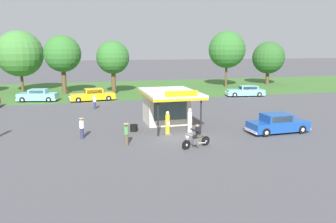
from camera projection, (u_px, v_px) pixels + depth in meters
name	position (u px, v px, depth m)	size (l,w,h in m)	color
ground_plane	(178.00, 137.00, 24.67)	(300.00, 300.00, 0.00)	#4C4C51
grass_verge_strip	(125.00, 89.00, 53.14)	(120.00, 24.00, 0.01)	#3D6B2D
service_station_kiosk	(167.00, 104.00, 28.68)	(4.30, 6.44, 3.44)	beige
gas_pump_nearside	(168.00, 124.00, 25.19)	(0.44, 0.44, 1.82)	slate
gas_pump_offside	(190.00, 122.00, 25.62)	(0.44, 0.44, 1.97)	slate
motorcycle_with_rider	(197.00, 138.00, 22.02)	(2.20, 0.96, 1.58)	black
featured_classic_sedan	(278.00, 124.00, 25.82)	(4.96, 2.00, 1.51)	#19479E
parked_car_second_row_spare	(93.00, 95.00, 41.21)	(5.75, 2.44, 1.52)	gold
parked_car_back_row_far_right	(170.00, 94.00, 42.35)	(5.34, 2.42, 1.47)	red
parked_car_back_row_left	(246.00, 91.00, 45.01)	(5.40, 2.53, 1.44)	#7AC6D1
parked_car_back_row_right	(38.00, 96.00, 40.84)	(5.08, 2.84, 1.51)	#7AC6D1
bystander_strolling_foreground	(95.00, 102.00, 35.59)	(0.34, 0.34, 1.57)	#2D3351
bystander_leaning_by_kiosk	(126.00, 134.00, 22.43)	(0.34, 0.34, 1.54)	brown
bystander_standing_back_lot	(82.00, 128.00, 24.11)	(0.34, 0.34, 1.54)	#2D3351
tree_oak_centre	(63.00, 54.00, 46.49)	(5.14, 5.14, 8.26)	brown
tree_oak_far_right	(227.00, 50.00, 54.87)	(6.09, 6.09, 9.22)	brown
tree_oak_distant_spare	(268.00, 58.00, 59.08)	(5.70, 5.70, 7.58)	brown
tree_oak_left	(113.00, 58.00, 46.63)	(4.64, 4.64, 7.49)	brown
tree_oak_far_left	(20.00, 55.00, 48.56)	(6.75, 6.75, 9.02)	brown
spare_tire_stack	(134.00, 128.00, 26.32)	(0.60, 0.60, 0.54)	black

